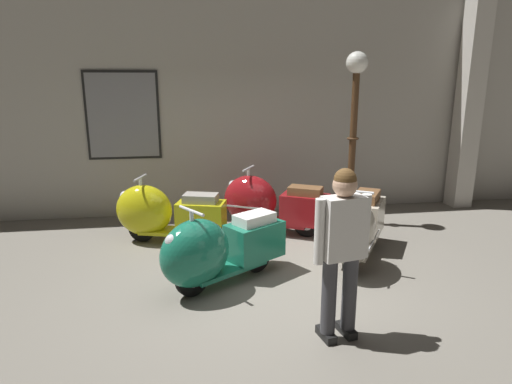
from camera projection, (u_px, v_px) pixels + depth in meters
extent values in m
plane|color=slate|center=(262.00, 288.00, 4.99)|extent=(60.00, 60.00, 0.00)
cube|color=#ADA89E|center=(232.00, 107.00, 7.60)|extent=(18.00, 0.20, 3.73)
cube|color=black|center=(123.00, 116.00, 7.24)|extent=(1.20, 0.03, 1.46)
cube|color=gray|center=(123.00, 116.00, 7.23)|extent=(1.12, 0.01, 1.38)
cube|color=beige|center=(469.00, 106.00, 7.89)|extent=(0.36, 0.36, 3.73)
cylinder|color=black|center=(142.00, 228.00, 6.42)|extent=(0.40, 0.19, 0.40)
cylinder|color=silver|center=(142.00, 228.00, 6.42)|extent=(0.20, 0.14, 0.18)
cylinder|color=black|center=(204.00, 231.00, 6.30)|extent=(0.40, 0.19, 0.40)
cylinder|color=silver|center=(204.00, 231.00, 6.30)|extent=(0.20, 0.14, 0.18)
cube|color=gold|center=(173.00, 231.00, 6.36)|extent=(1.00, 0.61, 0.05)
ellipsoid|color=gold|center=(144.00, 210.00, 6.34)|extent=(0.94, 0.73, 0.75)
cube|color=gold|center=(201.00, 217.00, 6.25)|extent=(0.76, 0.57, 0.44)
cube|color=gray|center=(201.00, 198.00, 6.18)|extent=(0.53, 0.40, 0.12)
sphere|color=silver|center=(125.00, 196.00, 6.33)|extent=(0.15, 0.15, 0.15)
cylinder|color=silver|center=(141.00, 187.00, 6.26)|extent=(0.04, 0.04, 0.28)
cylinder|color=silver|center=(140.00, 178.00, 6.23)|extent=(0.15, 0.43, 0.03)
cylinder|color=black|center=(192.00, 279.00, 4.78)|extent=(0.38, 0.28, 0.40)
cylinder|color=silver|center=(192.00, 279.00, 4.78)|extent=(0.20, 0.18, 0.18)
cylinder|color=black|center=(257.00, 256.00, 5.39)|extent=(0.38, 0.28, 0.40)
cylinder|color=silver|center=(257.00, 256.00, 5.39)|extent=(0.20, 0.18, 0.18)
cube|color=#196B51|center=(227.00, 268.00, 5.09)|extent=(1.00, 0.82, 0.05)
ellipsoid|color=#196B51|center=(195.00, 253.00, 4.74)|extent=(0.99, 0.89, 0.76)
cube|color=#196B51|center=(255.00, 240.00, 5.31)|extent=(0.79, 0.71, 0.44)
cube|color=silver|center=(254.00, 218.00, 5.24)|extent=(0.56, 0.50, 0.12)
sphere|color=silver|center=(172.00, 241.00, 4.51)|extent=(0.15, 0.15, 0.15)
cylinder|color=silver|center=(192.00, 223.00, 4.64)|extent=(0.04, 0.04, 0.28)
cylinder|color=silver|center=(191.00, 211.00, 4.60)|extent=(0.27, 0.39, 0.03)
cylinder|color=black|center=(247.00, 217.00, 6.93)|extent=(0.40, 0.27, 0.41)
cylinder|color=silver|center=(247.00, 217.00, 6.93)|extent=(0.21, 0.17, 0.18)
cylinder|color=black|center=(307.00, 224.00, 6.61)|extent=(0.40, 0.27, 0.41)
cylinder|color=silver|center=(307.00, 224.00, 6.61)|extent=(0.21, 0.17, 0.18)
cube|color=maroon|center=(276.00, 222.00, 6.78)|extent=(1.03, 0.79, 0.05)
ellipsoid|color=maroon|center=(250.00, 200.00, 6.84)|extent=(1.01, 0.88, 0.78)
cube|color=maroon|center=(305.00, 209.00, 6.57)|extent=(0.81, 0.69, 0.45)
cube|color=brown|center=(305.00, 191.00, 6.50)|extent=(0.57, 0.49, 0.12)
sphere|color=silver|center=(233.00, 185.00, 6.88)|extent=(0.15, 0.15, 0.15)
cylinder|color=silver|center=(248.00, 177.00, 6.76)|extent=(0.05, 0.05, 0.29)
cylinder|color=silver|center=(248.00, 168.00, 6.73)|extent=(0.24, 0.41, 0.03)
cube|color=silver|center=(244.00, 207.00, 6.62)|extent=(0.61, 0.34, 0.02)
cylinder|color=black|center=(350.00, 257.00, 5.34)|extent=(0.30, 0.40, 0.43)
cylinder|color=silver|center=(350.00, 257.00, 5.34)|extent=(0.19, 0.22, 0.19)
cylinder|color=black|center=(365.00, 231.00, 6.24)|extent=(0.30, 0.40, 0.43)
cylinder|color=silver|center=(365.00, 231.00, 6.24)|extent=(0.19, 0.22, 0.19)
cube|color=beige|center=(358.00, 245.00, 5.80)|extent=(0.87, 1.06, 0.05)
ellipsoid|color=beige|center=(352.00, 232.00, 5.32)|extent=(0.95, 1.05, 0.81)
cube|color=beige|center=(366.00, 217.00, 6.14)|extent=(0.75, 0.84, 0.47)
cube|color=brown|center=(367.00, 196.00, 6.07)|extent=(0.53, 0.59, 0.13)
sphere|color=silver|center=(348.00, 222.00, 5.00)|extent=(0.16, 0.16, 0.16)
cylinder|color=silver|center=(353.00, 203.00, 5.20)|extent=(0.05, 0.05, 0.30)
cylinder|color=silver|center=(354.00, 191.00, 5.16)|extent=(0.41, 0.28, 0.03)
cube|color=silver|center=(374.00, 239.00, 5.22)|extent=(0.40, 0.61, 0.03)
cylinder|color=#472D19|center=(349.00, 218.00, 7.28)|extent=(0.28, 0.28, 0.18)
cylinder|color=#472D19|center=(353.00, 145.00, 6.98)|extent=(0.11, 0.11, 2.25)
torus|color=#472D19|center=(353.00, 138.00, 6.95)|extent=(0.19, 0.19, 0.04)
sphere|color=white|center=(357.00, 63.00, 6.66)|extent=(0.34, 0.34, 0.34)
cube|color=black|center=(346.00, 330.00, 4.08)|extent=(0.14, 0.27, 0.08)
cylinder|color=#38383D|center=(350.00, 289.00, 3.96)|extent=(0.14, 0.14, 0.79)
cube|color=black|center=(326.00, 334.00, 4.01)|extent=(0.14, 0.27, 0.08)
cylinder|color=#38383D|center=(329.00, 292.00, 3.89)|extent=(0.14, 0.14, 0.79)
cube|color=silver|center=(343.00, 228.00, 3.77)|extent=(0.40, 0.26, 0.56)
cylinder|color=silver|center=(365.00, 226.00, 3.85)|extent=(0.09, 0.09, 0.58)
cylinder|color=silver|center=(319.00, 232.00, 3.70)|extent=(0.09, 0.09, 0.58)
sphere|color=tan|center=(345.00, 185.00, 3.68)|extent=(0.21, 0.21, 0.21)
sphere|color=brown|center=(345.00, 180.00, 3.67)|extent=(0.20, 0.20, 0.20)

